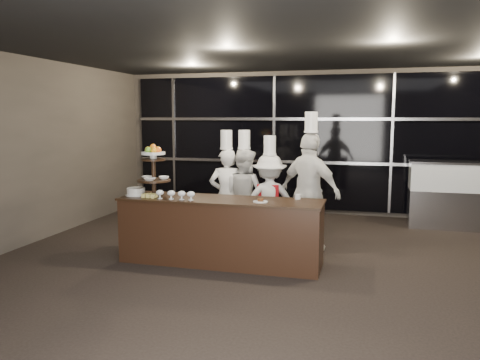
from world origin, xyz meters
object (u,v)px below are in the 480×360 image
(chef_a, at_px, (227,194))
(chef_d, at_px, (310,191))
(layer_cake, at_px, (136,192))
(chef_c, at_px, (269,200))
(buffet_counter, at_px, (221,231))
(chef_b, at_px, (244,195))
(display_stand, at_px, (154,167))
(display_case, at_px, (447,191))

(chef_a, xyz_separation_m, chef_d, (1.37, -0.16, 0.12))
(layer_cake, relative_size, chef_d, 0.14)
(chef_a, height_order, chef_c, chef_a)
(buffet_counter, height_order, chef_a, chef_a)
(chef_b, bearing_deg, display_stand, -130.63)
(layer_cake, height_order, chef_c, chef_c)
(display_case, distance_m, chef_c, 3.57)
(chef_c, distance_m, chef_d, 0.69)
(display_case, distance_m, chef_d, 3.16)
(display_stand, height_order, chef_d, chef_d)
(display_case, xyz_separation_m, chef_b, (-3.36, -1.94, 0.10))
(layer_cake, xyz_separation_m, chef_b, (1.29, 1.25, -0.19))
(buffet_counter, distance_m, chef_a, 1.18)
(buffet_counter, distance_m, display_stand, 1.33)
(buffet_counter, xyz_separation_m, chef_d, (1.12, 0.95, 0.46))
(chef_c, bearing_deg, chef_d, -11.10)
(display_stand, relative_size, display_case, 0.55)
(display_stand, xyz_separation_m, display_case, (4.39, 3.14, -0.65))
(buffet_counter, height_order, chef_c, chef_c)
(buffet_counter, bearing_deg, display_case, 42.81)
(buffet_counter, distance_m, chef_c, 1.21)
(buffet_counter, height_order, display_stand, display_stand)
(buffet_counter, xyz_separation_m, display_case, (3.39, 3.14, 0.22))
(chef_b, bearing_deg, display_case, 30.02)
(layer_cake, relative_size, chef_b, 0.16)
(display_case, bearing_deg, chef_c, -144.74)
(layer_cake, xyz_separation_m, display_case, (4.65, 3.19, -0.29))
(display_case, distance_m, chef_a, 4.17)
(layer_cake, xyz_separation_m, chef_c, (1.73, 1.13, -0.23))
(buffet_counter, xyz_separation_m, chef_b, (0.03, 1.20, 0.32))
(layer_cake, distance_m, display_case, 5.65)
(chef_b, xyz_separation_m, chef_c, (0.44, -0.12, -0.04))
(display_case, bearing_deg, chef_a, -150.82)
(buffet_counter, height_order, chef_b, chef_b)
(chef_c, bearing_deg, buffet_counter, -113.57)
(display_stand, bearing_deg, buffet_counter, 0.01)
(layer_cake, bearing_deg, chef_a, 48.78)
(layer_cake, xyz_separation_m, chef_a, (1.01, 1.16, -0.17))
(display_case, height_order, chef_a, chef_a)
(layer_cake, relative_size, chef_a, 0.16)
(buffet_counter, distance_m, display_case, 4.62)
(chef_d, bearing_deg, buffet_counter, -139.81)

